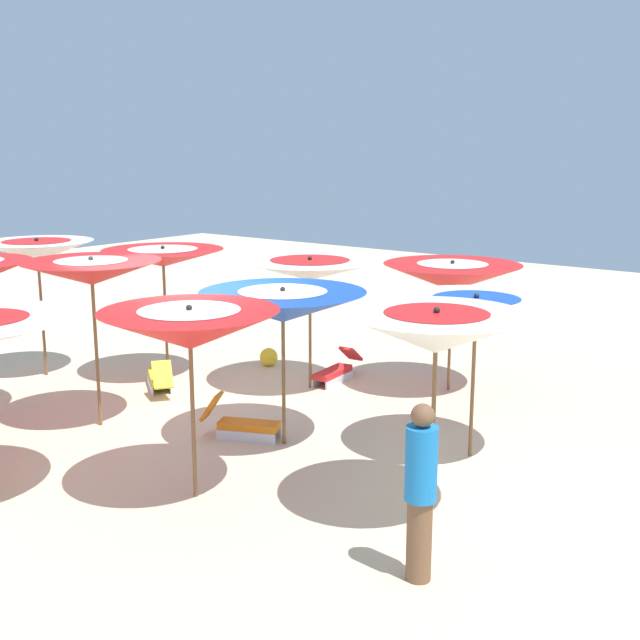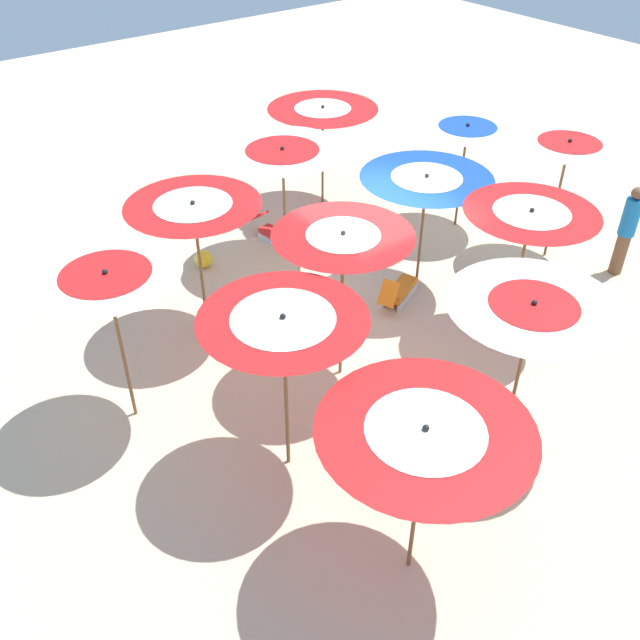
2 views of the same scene
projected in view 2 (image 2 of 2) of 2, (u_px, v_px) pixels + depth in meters
ground at (367, 325)px, 11.74m from camera, size 37.68×37.68×0.04m
beach_umbrella_0 at (108, 285)px, 8.68m from camera, size 1.91×1.91×2.46m
beach_umbrella_1 at (283, 331)px, 7.97m from camera, size 2.00×2.00×2.44m
beach_umbrella_2 at (424, 444)px, 6.84m from camera, size 2.20×2.20×2.25m
beach_umbrella_3 at (194, 213)px, 10.39m from camera, size 2.07×2.07×2.34m
beach_umbrella_4 at (343, 246)px, 9.39m from camera, size 1.95×1.95×2.49m
beach_umbrella_5 at (532, 314)px, 8.57m from camera, size 2.19×2.19×2.21m
beach_umbrella_6 at (283, 158)px, 12.28m from camera, size 2.27×2.27×2.23m
beach_umbrella_7 at (426, 188)px, 11.52m from camera, size 2.22×2.22×2.18m
beach_umbrella_8 at (529, 224)px, 10.37m from camera, size 2.02×2.02×2.28m
beach_umbrella_9 at (323, 118)px, 14.10m from camera, size 2.25×2.25×2.19m
beach_umbrella_10 at (467, 134)px, 13.32m from camera, size 2.01×2.01×2.17m
beach_umbrella_11 at (567, 153)px, 12.26m from camera, size 1.94×1.94×2.36m
lounger_0 at (467, 441)px, 9.30m from camera, size 1.31×0.35×0.57m
lounger_1 at (244, 323)px, 11.39m from camera, size 1.29×1.07×0.60m
lounger_2 at (399, 291)px, 12.15m from camera, size 1.14×0.74×0.62m
lounger_3 at (275, 234)px, 13.78m from camera, size 0.42×1.30×0.53m
beachgoer_0 at (627, 229)px, 12.47m from camera, size 0.30×0.30×1.73m
beach_ball at (204, 259)px, 13.07m from camera, size 0.34×0.34×0.34m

